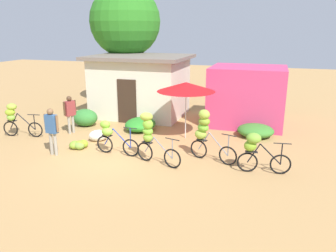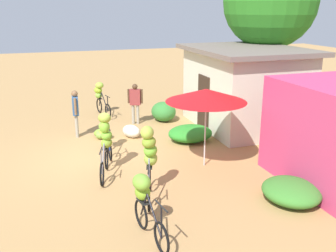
% 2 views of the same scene
% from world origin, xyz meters
% --- Properties ---
extents(ground_plane, '(60.00, 60.00, 0.00)m').
position_xyz_m(ground_plane, '(0.00, 0.00, 0.00)').
color(ground_plane, tan).
extents(building_low, '(4.65, 3.75, 2.93)m').
position_xyz_m(building_low, '(-1.50, 5.50, 1.49)').
color(building_low, beige).
rests_on(building_low, ground).
extents(shop_pink, '(3.20, 2.80, 2.57)m').
position_xyz_m(shop_pink, '(3.64, 5.43, 1.28)').
color(shop_pink, '#CA3C6C').
rests_on(shop_pink, ground).
extents(tree_behind_building, '(3.75, 3.75, 6.40)m').
position_xyz_m(tree_behind_building, '(-3.07, 7.36, 4.50)').
color(tree_behind_building, brown).
rests_on(tree_behind_building, ground).
extents(hedge_bush_front_left, '(1.12, 0.94, 0.75)m').
position_xyz_m(hedge_bush_front_left, '(-3.10, 2.88, 0.38)').
color(hedge_bush_front_left, '#367F34').
rests_on(hedge_bush_front_left, ground).
extents(hedge_bush_front_right, '(1.26, 1.50, 0.53)m').
position_xyz_m(hedge_bush_front_right, '(-0.50, 2.97, 0.27)').
color(hedge_bush_front_right, '#2C8829').
rests_on(hedge_bush_front_right, ground).
extents(hedge_bush_mid, '(1.43, 1.30, 0.51)m').
position_xyz_m(hedge_bush_mid, '(4.19, 3.58, 0.25)').
color(hedge_bush_mid, '#3C7F2D').
rests_on(hedge_bush_mid, ground).
extents(market_umbrella, '(2.22, 2.22, 2.22)m').
position_xyz_m(market_umbrella, '(1.58, 2.56, 2.04)').
color(market_umbrella, beige).
rests_on(market_umbrella, ground).
extents(bicycle_leftmost, '(1.65, 0.52, 1.34)m').
position_xyz_m(bicycle_leftmost, '(-4.90, 0.70, 0.81)').
color(bicycle_leftmost, black).
rests_on(bicycle_leftmost, ground).
extents(bicycle_near_pile, '(1.61, 0.45, 1.16)m').
position_xyz_m(bicycle_near_pile, '(-0.41, 0.12, 0.69)').
color(bicycle_near_pile, black).
rests_on(bicycle_near_pile, ground).
extents(bicycle_center_loaded, '(1.63, 0.63, 1.63)m').
position_xyz_m(bicycle_center_loaded, '(1.14, -0.15, 0.96)').
color(bicycle_center_loaded, black).
rests_on(bicycle_center_loaded, ground).
extents(bicycle_by_shop, '(1.61, 0.66, 1.69)m').
position_xyz_m(bicycle_by_shop, '(2.74, 0.61, 0.99)').
color(bicycle_by_shop, black).
rests_on(bicycle_by_shop, ground).
extents(bicycle_rightmost, '(1.56, 0.42, 1.24)m').
position_xyz_m(bicycle_rightmost, '(4.39, 0.04, 0.76)').
color(bicycle_rightmost, black).
rests_on(bicycle_rightmost, ground).
extents(banana_pile_on_ground, '(0.68, 0.68, 0.30)m').
position_xyz_m(banana_pile_on_ground, '(-1.75, 0.22, 0.15)').
color(banana_pile_on_ground, '#8EB326').
rests_on(banana_pile_on_ground, ground).
extents(produce_sack, '(0.83, 0.76, 0.44)m').
position_xyz_m(produce_sack, '(-1.51, 1.19, 0.22)').
color(produce_sack, silver).
rests_on(produce_sack, ground).
extents(person_vendor, '(0.58, 0.24, 1.63)m').
position_xyz_m(person_vendor, '(-2.22, -0.57, 1.00)').
color(person_vendor, gray).
rests_on(person_vendor, ground).
extents(person_bystander, '(0.34, 0.54, 1.56)m').
position_xyz_m(person_bystander, '(-3.05, 1.73, 0.95)').
color(person_bystander, gray).
rests_on(person_bystander, ground).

